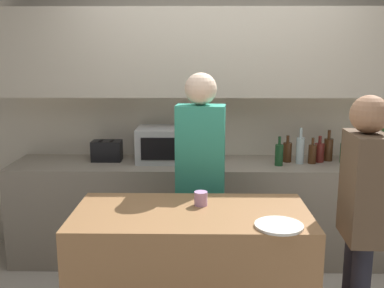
{
  "coord_description": "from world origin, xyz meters",
  "views": [
    {
      "loc": [
        -0.17,
        -2.42,
        1.84
      ],
      "look_at": [
        -0.21,
        0.32,
        1.27
      ],
      "focal_mm": 42.0,
      "sensor_mm": 36.0,
      "label": 1
    }
  ],
  "objects_px": {
    "person_center": "(362,210)",
    "bottle_3": "(312,154)",
    "bottle_2": "(300,150)",
    "bottle_4": "(319,152)",
    "bottle_0": "(279,154)",
    "bottle_5": "(328,149)",
    "cup_0": "(201,198)",
    "bottle_6": "(343,153)",
    "person_left": "(200,170)",
    "microwave": "(167,144)",
    "plate_on_island": "(279,226)",
    "toaster": "(107,151)",
    "bottle_1": "(287,152)"
  },
  "relations": [
    {
      "from": "bottle_3",
      "to": "person_center",
      "type": "height_order",
      "value": "person_center"
    },
    {
      "from": "cup_0",
      "to": "person_center",
      "type": "xyz_separation_m",
      "value": [
        0.92,
        -0.16,
        -0.01
      ]
    },
    {
      "from": "person_center",
      "to": "bottle_5",
      "type": "bearing_deg",
      "value": -5.64
    },
    {
      "from": "cup_0",
      "to": "bottle_5",
      "type": "bearing_deg",
      "value": 49.12
    },
    {
      "from": "person_center",
      "to": "microwave",
      "type": "bearing_deg",
      "value": 43.06
    },
    {
      "from": "bottle_3",
      "to": "person_center",
      "type": "relative_size",
      "value": 0.14
    },
    {
      "from": "bottle_2",
      "to": "bottle_4",
      "type": "relative_size",
      "value": 1.36
    },
    {
      "from": "microwave",
      "to": "bottle_3",
      "type": "relative_size",
      "value": 2.29
    },
    {
      "from": "bottle_4",
      "to": "bottle_5",
      "type": "height_order",
      "value": "bottle_5"
    },
    {
      "from": "bottle_0",
      "to": "bottle_5",
      "type": "xyz_separation_m",
      "value": [
        0.47,
        0.18,
        0.01
      ]
    },
    {
      "from": "bottle_0",
      "to": "toaster",
      "type": "bearing_deg",
      "value": 174.19
    },
    {
      "from": "bottle_2",
      "to": "bottle_6",
      "type": "height_order",
      "value": "bottle_2"
    },
    {
      "from": "bottle_4",
      "to": "cup_0",
      "type": "relative_size",
      "value": 2.72
    },
    {
      "from": "bottle_0",
      "to": "bottle_6",
      "type": "distance_m",
      "value": 0.59
    },
    {
      "from": "bottle_0",
      "to": "bottle_6",
      "type": "height_order",
      "value": "bottle_0"
    },
    {
      "from": "bottle_0",
      "to": "bottle_4",
      "type": "height_order",
      "value": "bottle_0"
    },
    {
      "from": "person_center",
      "to": "plate_on_island",
      "type": "bearing_deg",
      "value": 113.06
    },
    {
      "from": "person_left",
      "to": "plate_on_island",
      "type": "bearing_deg",
      "value": 121.76
    },
    {
      "from": "toaster",
      "to": "bottle_5",
      "type": "bearing_deg",
      "value": 0.91
    },
    {
      "from": "toaster",
      "to": "person_center",
      "type": "bearing_deg",
      "value": -39.57
    },
    {
      "from": "bottle_3",
      "to": "cup_0",
      "type": "height_order",
      "value": "bottle_3"
    },
    {
      "from": "bottle_1",
      "to": "microwave",
      "type": "bearing_deg",
      "value": 179.0
    },
    {
      "from": "bottle_3",
      "to": "bottle_0",
      "type": "bearing_deg",
      "value": -165.43
    },
    {
      "from": "bottle_6",
      "to": "toaster",
      "type": "bearing_deg",
      "value": 178.75
    },
    {
      "from": "bottle_3",
      "to": "bottle_2",
      "type": "bearing_deg",
      "value": -178.36
    },
    {
      "from": "bottle_6",
      "to": "bottle_2",
      "type": "bearing_deg",
      "value": -175.28
    },
    {
      "from": "bottle_0",
      "to": "person_left",
      "type": "bearing_deg",
      "value": -136.31
    },
    {
      "from": "bottle_4",
      "to": "bottle_1",
      "type": "bearing_deg",
      "value": -179.44
    },
    {
      "from": "bottle_1",
      "to": "bottle_5",
      "type": "bearing_deg",
      "value": 7.84
    },
    {
      "from": "bottle_5",
      "to": "person_left",
      "type": "distance_m",
      "value": 1.41
    },
    {
      "from": "bottle_4",
      "to": "cup_0",
      "type": "distance_m",
      "value": 1.65
    },
    {
      "from": "toaster",
      "to": "bottle_1",
      "type": "height_order",
      "value": "bottle_1"
    },
    {
      "from": "person_left",
      "to": "microwave",
      "type": "bearing_deg",
      "value": -64.36
    },
    {
      "from": "bottle_6",
      "to": "person_left",
      "type": "distance_m",
      "value": 1.46
    },
    {
      "from": "toaster",
      "to": "bottle_5",
      "type": "relative_size",
      "value": 0.94
    },
    {
      "from": "bottle_4",
      "to": "person_center",
      "type": "relative_size",
      "value": 0.14
    },
    {
      "from": "bottle_2",
      "to": "cup_0",
      "type": "distance_m",
      "value": 1.49
    },
    {
      "from": "bottle_1",
      "to": "toaster",
      "type": "bearing_deg",
      "value": 179.28
    },
    {
      "from": "cup_0",
      "to": "toaster",
      "type": "bearing_deg",
      "value": 122.81
    },
    {
      "from": "bottle_4",
      "to": "person_left",
      "type": "distance_m",
      "value": 1.31
    },
    {
      "from": "bottle_1",
      "to": "bottle_4",
      "type": "xyz_separation_m",
      "value": [
        0.28,
        0.0,
        -0.0
      ]
    },
    {
      "from": "bottle_5",
      "to": "person_center",
      "type": "xyz_separation_m",
      "value": [
        -0.22,
        -1.47,
        -0.04
      ]
    },
    {
      "from": "microwave",
      "to": "plate_on_island",
      "type": "relative_size",
      "value": 2.0
    },
    {
      "from": "cup_0",
      "to": "person_center",
      "type": "relative_size",
      "value": 0.05
    },
    {
      "from": "bottle_4",
      "to": "person_center",
      "type": "height_order",
      "value": "person_center"
    },
    {
      "from": "bottle_3",
      "to": "bottle_5",
      "type": "bearing_deg",
      "value": 32.24
    },
    {
      "from": "toaster",
      "to": "cup_0",
      "type": "xyz_separation_m",
      "value": [
        0.83,
        -1.29,
        -0.01
      ]
    },
    {
      "from": "bottle_2",
      "to": "cup_0",
      "type": "bearing_deg",
      "value": -125.63
    },
    {
      "from": "person_center",
      "to": "bottle_3",
      "type": "bearing_deg",
      "value": 0.62
    },
    {
      "from": "person_center",
      "to": "bottle_0",
      "type": "bearing_deg",
      "value": 13.75
    }
  ]
}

